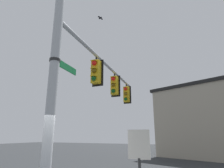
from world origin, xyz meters
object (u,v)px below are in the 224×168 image
traffic_light_nearest_pole (96,72)px  historical_marker (139,158)px  street_name_sign (61,64)px  bird_flying (100,18)px  traffic_light_mid_outer (126,94)px  traffic_light_mid_inner (114,85)px

traffic_light_nearest_pole → historical_marker: size_ratio=0.62×
street_name_sign → bird_flying: (0.67, -3.71, 4.18)m
traffic_light_mid_outer → street_name_sign: traffic_light_mid_outer is taller
traffic_light_nearest_pole → traffic_light_mid_inner: same height
traffic_light_nearest_pole → traffic_light_mid_inner: (0.20, -2.48, 0.00)m
traffic_light_mid_outer → bird_flying: (0.08, 3.77, 3.61)m
street_name_sign → bird_flying: bearing=-79.7°
traffic_light_mid_inner → bird_flying: 3.84m
traffic_light_nearest_pole → street_name_sign: traffic_light_nearest_pole is taller
traffic_light_nearest_pole → traffic_light_mid_outer: 4.98m
traffic_light_nearest_pole → street_name_sign: 2.59m
traffic_light_mid_inner → bird_flying: bird_flying is taller
traffic_light_mid_inner → traffic_light_mid_outer: bearing=-85.5°
traffic_light_nearest_pole → bird_flying: size_ratio=4.10×
traffic_light_nearest_pole → street_name_sign: (-0.20, 2.52, -0.58)m
traffic_light_mid_outer → historical_marker: 7.90m
bird_flying → historical_marker: bearing=134.2°
street_name_sign → bird_flying: size_ratio=4.16×
bird_flying → traffic_light_mid_inner: bearing=-102.1°
traffic_light_mid_outer → bird_flying: 5.22m
traffic_light_mid_outer → traffic_light_nearest_pole: bearing=94.5°
traffic_light_mid_inner → traffic_light_mid_outer: same height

